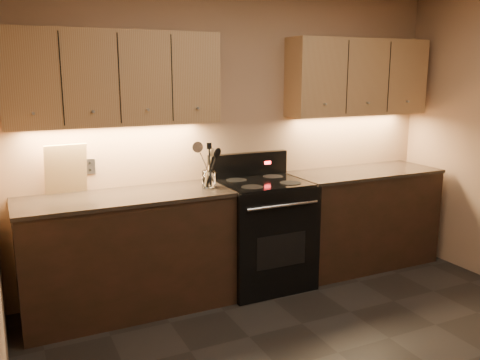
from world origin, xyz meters
name	(u,v)px	position (x,y,z in m)	size (l,w,h in m)	color
wall_back	(238,135)	(0.00, 2.00, 1.30)	(4.00, 0.04, 2.60)	tan
counter_left	(128,253)	(-1.10, 1.70, 0.47)	(1.62, 0.62, 0.93)	black
counter_right	(361,218)	(1.18, 1.70, 0.47)	(1.46, 0.62, 0.93)	black
stove	(262,232)	(0.08, 1.68, 0.48)	(0.76, 0.68, 1.14)	black
upper_cab_left	(115,78)	(-1.10, 1.85, 1.80)	(1.60, 0.30, 0.70)	tan
upper_cab_right	(358,77)	(1.18, 1.85, 1.80)	(1.44, 0.30, 0.70)	tan
outlet_plate	(90,166)	(-1.30, 1.99, 1.12)	(0.09, 0.01, 0.12)	#B2B5BA
utensil_crock	(209,180)	(-0.42, 1.67, 0.99)	(0.13, 0.13, 0.14)	white
cutting_board	(66,169)	(-1.49, 1.95, 1.12)	(0.31, 0.02, 0.40)	tan
wooden_spoon	(206,167)	(-0.45, 1.67, 1.10)	(0.06, 0.06, 0.32)	tan
black_spoon	(207,165)	(-0.43, 1.69, 1.11)	(0.06, 0.06, 0.33)	black
black_turner	(210,164)	(-0.41, 1.66, 1.12)	(0.08, 0.08, 0.36)	black
steel_skimmer	(214,163)	(-0.38, 1.66, 1.13)	(0.09, 0.09, 0.36)	silver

